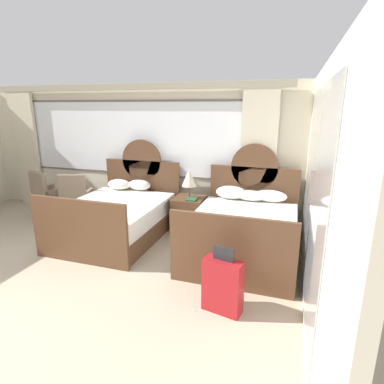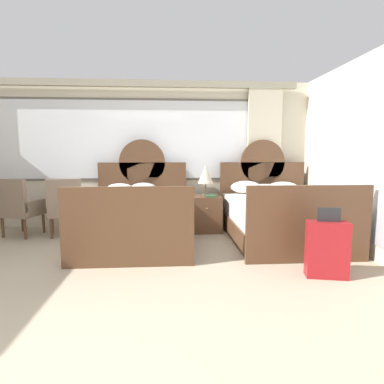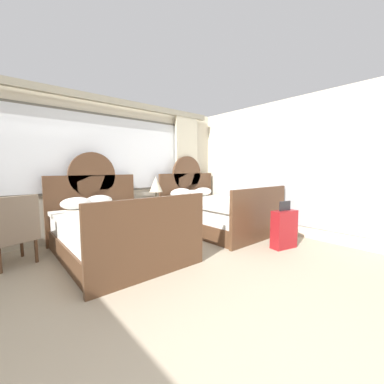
{
  "view_description": "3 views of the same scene",
  "coord_description": "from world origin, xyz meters",
  "px_view_note": "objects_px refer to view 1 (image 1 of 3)",
  "views": [
    {
      "loc": [
        3.22,
        -1.61,
        2.27
      ],
      "look_at": [
        1.85,
        2.63,
        1.04
      ],
      "focal_mm": 29.42,
      "sensor_mm": 36.0,
      "label": 1
    },
    {
      "loc": [
        0.86,
        -1.83,
        1.39
      ],
      "look_at": [
        1.16,
        2.55,
        0.84
      ],
      "focal_mm": 29.58,
      "sensor_mm": 36.0,
      "label": 2
    },
    {
      "loc": [
        -1.1,
        -0.5,
        1.33
      ],
      "look_at": [
        1.32,
        2.33,
        0.96
      ],
      "focal_mm": 22.3,
      "sensor_mm": 36.0,
      "label": 3
    }
  ],
  "objects_px": {
    "table_lamp_on_nightstand": "(189,178)",
    "armchair_by_window_centre": "(46,192)",
    "bed_near_mirror": "(244,230)",
    "nightstand_between_beds": "(189,214)",
    "suitcase_on_floor": "(223,286)",
    "bed_near_window": "(118,216)",
    "book_on_nightstand": "(192,199)",
    "armchair_by_window_left": "(76,195)"
  },
  "relations": [
    {
      "from": "armchair_by_window_centre",
      "to": "suitcase_on_floor",
      "type": "bearing_deg",
      "value": -25.51
    },
    {
      "from": "book_on_nightstand",
      "to": "armchair_by_window_centre",
      "type": "distance_m",
      "value": 3.2
    },
    {
      "from": "bed_near_mirror",
      "to": "nightstand_between_beds",
      "type": "xyz_separation_m",
      "value": [
        -1.12,
        0.63,
        -0.06
      ]
    },
    {
      "from": "bed_near_mirror",
      "to": "book_on_nightstand",
      "type": "bearing_deg",
      "value": 153.07
    },
    {
      "from": "table_lamp_on_nightstand",
      "to": "armchair_by_window_centre",
      "type": "height_order",
      "value": "table_lamp_on_nightstand"
    },
    {
      "from": "nightstand_between_beds",
      "to": "suitcase_on_floor",
      "type": "distance_m",
      "value": 2.47
    },
    {
      "from": "book_on_nightstand",
      "to": "bed_near_mirror",
      "type": "bearing_deg",
      "value": -26.93
    },
    {
      "from": "bed_near_mirror",
      "to": "armchair_by_window_centre",
      "type": "height_order",
      "value": "bed_near_mirror"
    },
    {
      "from": "nightstand_between_beds",
      "to": "table_lamp_on_nightstand",
      "type": "distance_m",
      "value": 0.69
    },
    {
      "from": "book_on_nightstand",
      "to": "armchair_by_window_centre",
      "type": "bearing_deg",
      "value": -178.78
    },
    {
      "from": "bed_near_mirror",
      "to": "armchair_by_window_left",
      "type": "relative_size",
      "value": 2.21
    },
    {
      "from": "nightstand_between_beds",
      "to": "suitcase_on_floor",
      "type": "bearing_deg",
      "value": -62.84
    },
    {
      "from": "table_lamp_on_nightstand",
      "to": "suitcase_on_floor",
      "type": "xyz_separation_m",
      "value": [
        1.12,
        -2.18,
        -0.68
      ]
    },
    {
      "from": "nightstand_between_beds",
      "to": "bed_near_window",
      "type": "bearing_deg",
      "value": -150.04
    },
    {
      "from": "nightstand_between_beds",
      "to": "suitcase_on_floor",
      "type": "height_order",
      "value": "suitcase_on_floor"
    },
    {
      "from": "armchair_by_window_centre",
      "to": "suitcase_on_floor",
      "type": "height_order",
      "value": "armchair_by_window_centre"
    },
    {
      "from": "suitcase_on_floor",
      "to": "armchair_by_window_left",
      "type": "bearing_deg",
      "value": 149.97
    },
    {
      "from": "bed_near_window",
      "to": "bed_near_mirror",
      "type": "distance_m",
      "value": 2.24
    },
    {
      "from": "nightstand_between_beds",
      "to": "book_on_nightstand",
      "type": "xyz_separation_m",
      "value": [
        0.09,
        -0.11,
        0.33
      ]
    },
    {
      "from": "nightstand_between_beds",
      "to": "armchair_by_window_centre",
      "type": "relative_size",
      "value": 0.65
    },
    {
      "from": "nightstand_between_beds",
      "to": "book_on_nightstand",
      "type": "height_order",
      "value": "book_on_nightstand"
    },
    {
      "from": "book_on_nightstand",
      "to": "suitcase_on_floor",
      "type": "height_order",
      "value": "suitcase_on_floor"
    },
    {
      "from": "armchair_by_window_left",
      "to": "suitcase_on_floor",
      "type": "bearing_deg",
      "value": -30.03
    },
    {
      "from": "nightstand_between_beds",
      "to": "armchair_by_window_left",
      "type": "bearing_deg",
      "value": -175.69
    },
    {
      "from": "table_lamp_on_nightstand",
      "to": "nightstand_between_beds",
      "type": "bearing_deg",
      "value": 111.39
    },
    {
      "from": "nightstand_between_beds",
      "to": "armchair_by_window_centre",
      "type": "xyz_separation_m",
      "value": [
        -3.11,
        -0.18,
        0.2
      ]
    },
    {
      "from": "bed_near_mirror",
      "to": "armchair_by_window_centre",
      "type": "bearing_deg",
      "value": 173.87
    },
    {
      "from": "bed_near_mirror",
      "to": "table_lamp_on_nightstand",
      "type": "distance_m",
      "value": 1.42
    },
    {
      "from": "book_on_nightstand",
      "to": "bed_near_window",
      "type": "bearing_deg",
      "value": -156.12
    },
    {
      "from": "table_lamp_on_nightstand",
      "to": "armchair_by_window_centre",
      "type": "xyz_separation_m",
      "value": [
        -3.11,
        -0.16,
        -0.49
      ]
    },
    {
      "from": "bed_near_window",
      "to": "book_on_nightstand",
      "type": "distance_m",
      "value": 1.36
    },
    {
      "from": "bed_near_window",
      "to": "armchair_by_window_centre",
      "type": "distance_m",
      "value": 2.04
    },
    {
      "from": "armchair_by_window_left",
      "to": "armchair_by_window_centre",
      "type": "bearing_deg",
      "value": -179.99
    },
    {
      "from": "bed_near_window",
      "to": "nightstand_between_beds",
      "type": "relative_size",
      "value": 3.39
    },
    {
      "from": "bed_near_mirror",
      "to": "suitcase_on_floor",
      "type": "distance_m",
      "value": 1.57
    },
    {
      "from": "nightstand_between_beds",
      "to": "table_lamp_on_nightstand",
      "type": "bearing_deg",
      "value": -68.61
    },
    {
      "from": "bed_near_mirror",
      "to": "armchair_by_window_centre",
      "type": "distance_m",
      "value": 4.25
    },
    {
      "from": "nightstand_between_beds",
      "to": "table_lamp_on_nightstand",
      "type": "xyz_separation_m",
      "value": [
        0.01,
        -0.02,
        0.69
      ]
    },
    {
      "from": "bed_near_mirror",
      "to": "book_on_nightstand",
      "type": "relative_size",
      "value": 8.21
    },
    {
      "from": "bed_near_window",
      "to": "armchair_by_window_left",
      "type": "relative_size",
      "value": 2.21
    },
    {
      "from": "bed_near_window",
      "to": "table_lamp_on_nightstand",
      "type": "xyz_separation_m",
      "value": [
        1.13,
        0.63,
        0.64
      ]
    },
    {
      "from": "nightstand_between_beds",
      "to": "bed_near_mirror",
      "type": "bearing_deg",
      "value": -29.52
    }
  ]
}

